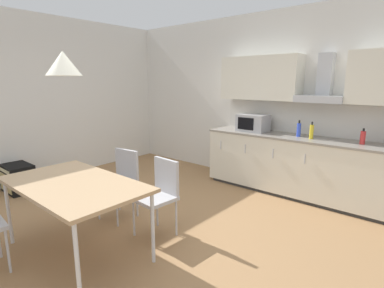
# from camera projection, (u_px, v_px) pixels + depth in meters

# --- Properties ---
(ground_plane) EXTENTS (8.56, 8.11, 0.02)m
(ground_plane) POSITION_uv_depth(u_px,v_px,m) (139.00, 233.00, 3.49)
(ground_plane) COLOR #9E754C
(wall_back) EXTENTS (6.85, 0.10, 2.85)m
(wall_back) POSITION_uv_depth(u_px,v_px,m) (259.00, 99.00, 5.24)
(wall_back) COLOR silver
(wall_back) RESTS_ON ground_plane
(wall_left) EXTENTS (0.10, 6.48, 2.85)m
(wall_left) POSITION_uv_depth(u_px,v_px,m) (25.00, 99.00, 5.04)
(wall_left) COLOR silver
(wall_left) RESTS_ON ground_plane
(kitchen_counter) EXTENTS (3.35, 0.66, 0.91)m
(kitchen_counter) POSITION_uv_depth(u_px,v_px,m) (312.00, 168.00, 4.45)
(kitchen_counter) COLOR #333333
(kitchen_counter) RESTS_ON ground_plane
(backsplash_tile) EXTENTS (3.33, 0.02, 0.49)m
(backsplash_tile) POSITION_uv_depth(u_px,v_px,m) (323.00, 120.00, 4.53)
(backsplash_tile) COLOR silver
(backsplash_tile) RESTS_ON kitchen_counter
(upper_wall_cabinets) EXTENTS (3.33, 0.40, 0.70)m
(upper_wall_cabinets) POSITION_uv_depth(u_px,v_px,m) (323.00, 79.00, 4.29)
(upper_wall_cabinets) COLOR silver
(microwave) EXTENTS (0.48, 0.35, 0.28)m
(microwave) POSITION_uv_depth(u_px,v_px,m) (253.00, 123.00, 4.97)
(microwave) COLOR #ADADB2
(microwave) RESTS_ON kitchen_counter
(bottle_blue) EXTENTS (0.06, 0.06, 0.25)m
(bottle_blue) POSITION_uv_depth(u_px,v_px,m) (299.00, 130.00, 4.49)
(bottle_blue) COLOR blue
(bottle_blue) RESTS_ON kitchen_counter
(bottle_yellow) EXTENTS (0.06, 0.06, 0.25)m
(bottle_yellow) POSITION_uv_depth(u_px,v_px,m) (312.00, 132.00, 4.32)
(bottle_yellow) COLOR yellow
(bottle_yellow) RESTS_ON kitchen_counter
(bottle_red) EXTENTS (0.07, 0.07, 0.21)m
(bottle_red) POSITION_uv_depth(u_px,v_px,m) (363.00, 137.00, 3.95)
(bottle_red) COLOR red
(bottle_red) RESTS_ON kitchen_counter
(dining_table) EXTENTS (1.55, 0.89, 0.76)m
(dining_table) POSITION_uv_depth(u_px,v_px,m) (74.00, 187.00, 2.95)
(dining_table) COLOR tan
(dining_table) RESTS_ON ground_plane
(chair_far_right) EXTENTS (0.42, 0.42, 0.87)m
(chair_far_right) POSITION_uv_depth(u_px,v_px,m) (160.00, 190.00, 3.38)
(chair_far_right) COLOR #B2B2B7
(chair_far_right) RESTS_ON ground_plane
(chair_far_left) EXTENTS (0.44, 0.44, 0.87)m
(chair_far_left) POSITION_uv_depth(u_px,v_px,m) (122.00, 177.00, 3.83)
(chair_far_left) COLOR #B2B2B7
(chair_far_left) RESTS_ON ground_plane
(guitar_amp) EXTENTS (0.52, 0.37, 0.44)m
(guitar_amp) POSITION_uv_depth(u_px,v_px,m) (18.00, 178.00, 4.75)
(guitar_amp) COLOR black
(guitar_amp) RESTS_ON ground_plane
(pendant_lamp) EXTENTS (0.32, 0.32, 0.22)m
(pendant_lamp) POSITION_uv_depth(u_px,v_px,m) (63.00, 63.00, 2.71)
(pendant_lamp) COLOR silver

